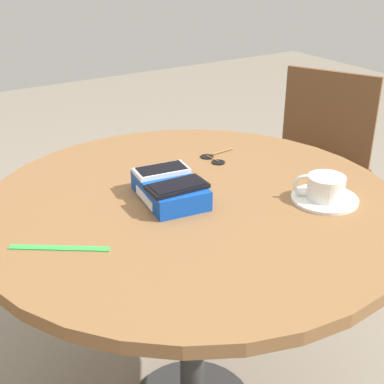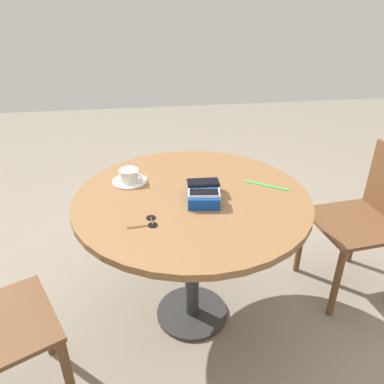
% 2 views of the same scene
% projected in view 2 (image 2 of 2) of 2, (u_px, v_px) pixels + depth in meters
% --- Properties ---
extents(ground_plane, '(8.00, 8.00, 0.00)m').
position_uv_depth(ground_plane, '(192.00, 313.00, 1.99)').
color(ground_plane, gray).
extents(round_table, '(1.04, 1.04, 0.72)m').
position_uv_depth(round_table, '(192.00, 214.00, 1.69)').
color(round_table, '#2D2D2D').
rests_on(round_table, ground_plane).
extents(phone_box, '(0.22, 0.16, 0.05)m').
position_uv_depth(phone_box, '(203.00, 194.00, 1.62)').
color(phone_box, '#0F42AD').
rests_on(phone_box, round_table).
extents(phone_white, '(0.08, 0.14, 0.01)m').
position_uv_depth(phone_white, '(204.00, 193.00, 1.55)').
color(phone_white, silver).
rests_on(phone_white, phone_box).
extents(phone_black, '(0.08, 0.14, 0.01)m').
position_uv_depth(phone_black, '(203.00, 182.00, 1.64)').
color(phone_black, black).
rests_on(phone_black, phone_box).
extents(saucer, '(0.16, 0.16, 0.01)m').
position_uv_depth(saucer, '(130.00, 181.00, 1.77)').
color(saucer, silver).
rests_on(saucer, round_table).
extents(coffee_cup, '(0.10, 0.11, 0.06)m').
position_uv_depth(coffee_cup, '(130.00, 175.00, 1.75)').
color(coffee_cup, silver).
rests_on(coffee_cup, saucer).
extents(lanyard_strap, '(0.13, 0.18, 0.00)m').
position_uv_depth(lanyard_strap, '(266.00, 186.00, 1.73)').
color(lanyard_strap, green).
rests_on(lanyard_strap, round_table).
extents(sunglasses, '(0.09, 0.12, 0.01)m').
position_uv_depth(sunglasses, '(150.00, 222.00, 1.46)').
color(sunglasses, black).
rests_on(sunglasses, round_table).
extents(chair_near_window, '(0.45, 0.45, 0.81)m').
position_uv_depth(chair_near_window, '(365.00, 221.00, 1.99)').
color(chair_near_window, brown).
rests_on(chair_near_window, ground_plane).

